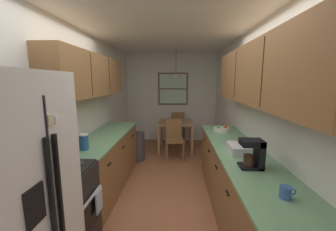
{
  "coord_description": "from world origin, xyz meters",
  "views": [
    {
      "loc": [
        0.2,
        -2.48,
        1.77
      ],
      "look_at": [
        0.01,
        1.47,
        1.11
      ],
      "focal_mm": 22.13,
      "sensor_mm": 36.0,
      "label": 1
    }
  ],
  "objects_px": {
    "refrigerator": "(1,215)",
    "microwave_over_range": "(36,91)",
    "coffee_maker": "(254,153)",
    "fruit_bowl": "(222,129)",
    "trash_bin": "(138,146)",
    "mug_by_coffeemaker": "(286,192)",
    "dining_table": "(176,126)",
    "dish_rack": "(241,149)",
    "stove_range": "(59,211)",
    "table_serving_bowl": "(180,121)",
    "dining_chair_near": "(174,137)",
    "dining_chair_far": "(177,125)",
    "storage_canister": "(84,142)"
  },
  "relations": [
    {
      "from": "mug_by_coffeemaker",
      "to": "table_serving_bowl",
      "type": "xyz_separation_m",
      "value": [
        -0.77,
        3.7,
        -0.18
      ]
    },
    {
      "from": "refrigerator",
      "to": "dining_chair_near",
      "type": "xyz_separation_m",
      "value": [
        1.06,
        3.43,
        -0.42
      ]
    },
    {
      "from": "dining_table",
      "to": "mug_by_coffeemaker",
      "type": "relative_size",
      "value": 7.19
    },
    {
      "from": "dining_table",
      "to": "dining_chair_far",
      "type": "bearing_deg",
      "value": 86.11
    },
    {
      "from": "stove_range",
      "to": "fruit_bowl",
      "type": "bearing_deg",
      "value": 41.58
    },
    {
      "from": "microwave_over_range",
      "to": "dining_table",
      "type": "bearing_deg",
      "value": 69.68
    },
    {
      "from": "storage_canister",
      "to": "dish_rack",
      "type": "xyz_separation_m",
      "value": [
        1.98,
        -0.01,
        -0.05
      ]
    },
    {
      "from": "microwave_over_range",
      "to": "mug_by_coffeemaker",
      "type": "bearing_deg",
      "value": -9.96
    },
    {
      "from": "trash_bin",
      "to": "coffee_maker",
      "type": "bearing_deg",
      "value": -55.07
    },
    {
      "from": "fruit_bowl",
      "to": "dish_rack",
      "type": "distance_m",
      "value": 1.12
    },
    {
      "from": "stove_range",
      "to": "dish_rack",
      "type": "xyz_separation_m",
      "value": [
        1.97,
        0.63,
        0.48
      ]
    },
    {
      "from": "mug_by_coffeemaker",
      "to": "dining_chair_near",
      "type": "bearing_deg",
      "value": 106.16
    },
    {
      "from": "stove_range",
      "to": "dining_chair_far",
      "type": "distance_m",
      "value": 4.2
    },
    {
      "from": "refrigerator",
      "to": "dining_table",
      "type": "distance_m",
      "value": 4.23
    },
    {
      "from": "refrigerator",
      "to": "microwave_over_range",
      "type": "bearing_deg",
      "value": 103.71
    },
    {
      "from": "dining_chair_near",
      "to": "mug_by_coffeemaker",
      "type": "relative_size",
      "value": 7.34
    },
    {
      "from": "dining_table",
      "to": "trash_bin",
      "type": "xyz_separation_m",
      "value": [
        -0.84,
        -0.8,
        -0.3
      ]
    },
    {
      "from": "dining_table",
      "to": "fruit_bowl",
      "type": "height_order",
      "value": "fruit_bowl"
    },
    {
      "from": "trash_bin",
      "to": "coffee_maker",
      "type": "relative_size",
      "value": 2.22
    },
    {
      "from": "fruit_bowl",
      "to": "dining_chair_far",
      "type": "bearing_deg",
      "value": 109.05
    },
    {
      "from": "trash_bin",
      "to": "refrigerator",
      "type": "bearing_deg",
      "value": -94.15
    },
    {
      "from": "microwave_over_range",
      "to": "dining_chair_far",
      "type": "distance_m",
      "value": 4.39
    },
    {
      "from": "dining_table",
      "to": "dish_rack",
      "type": "bearing_deg",
      "value": -73.15
    },
    {
      "from": "dining_chair_far",
      "to": "storage_canister",
      "type": "distance_m",
      "value": 3.62
    },
    {
      "from": "dining_chair_near",
      "to": "dining_chair_far",
      "type": "relative_size",
      "value": 1.0
    },
    {
      "from": "storage_canister",
      "to": "fruit_bowl",
      "type": "height_order",
      "value": "storage_canister"
    },
    {
      "from": "storage_canister",
      "to": "fruit_bowl",
      "type": "xyz_separation_m",
      "value": [
        1.97,
        1.1,
        -0.07
      ]
    },
    {
      "from": "fruit_bowl",
      "to": "microwave_over_range",
      "type": "bearing_deg",
      "value": -140.01
    },
    {
      "from": "dining_chair_near",
      "to": "stove_range",
      "type": "bearing_deg",
      "value": -112.17
    },
    {
      "from": "refrigerator",
      "to": "dining_table",
      "type": "height_order",
      "value": "refrigerator"
    },
    {
      "from": "stove_range",
      "to": "table_serving_bowl",
      "type": "relative_size",
      "value": 6.43
    },
    {
      "from": "refrigerator",
      "to": "microwave_over_range",
      "type": "distance_m",
      "value": 1.05
    },
    {
      "from": "dish_rack",
      "to": "storage_canister",
      "type": "bearing_deg",
      "value": 179.57
    },
    {
      "from": "stove_range",
      "to": "storage_canister",
      "type": "relative_size",
      "value": 5.32
    },
    {
      "from": "trash_bin",
      "to": "coffee_maker",
      "type": "height_order",
      "value": "coffee_maker"
    },
    {
      "from": "dish_rack",
      "to": "table_serving_bowl",
      "type": "distance_m",
      "value": 2.8
    },
    {
      "from": "dining_chair_far",
      "to": "fruit_bowl",
      "type": "bearing_deg",
      "value": -70.95
    },
    {
      "from": "mug_by_coffeemaker",
      "to": "dish_rack",
      "type": "height_order",
      "value": "dish_rack"
    },
    {
      "from": "refrigerator",
      "to": "microwave_over_range",
      "type": "height_order",
      "value": "microwave_over_range"
    },
    {
      "from": "refrigerator",
      "to": "storage_canister",
      "type": "relative_size",
      "value": 8.9
    },
    {
      "from": "trash_bin",
      "to": "mug_by_coffeemaker",
      "type": "height_order",
      "value": "mug_by_coffeemaker"
    },
    {
      "from": "stove_range",
      "to": "mug_by_coffeemaker",
      "type": "bearing_deg",
      "value": -10.5
    },
    {
      "from": "coffee_maker",
      "to": "mug_by_coffeemaker",
      "type": "bearing_deg",
      "value": -85.61
    },
    {
      "from": "stove_range",
      "to": "fruit_bowl",
      "type": "xyz_separation_m",
      "value": [
        1.97,
        1.75,
        0.46
      ]
    },
    {
      "from": "dining_chair_near",
      "to": "mug_by_coffeemaker",
      "type": "height_order",
      "value": "mug_by_coffeemaker"
    },
    {
      "from": "microwave_over_range",
      "to": "table_serving_bowl",
      "type": "distance_m",
      "value": 3.71
    },
    {
      "from": "trash_bin",
      "to": "dish_rack",
      "type": "relative_size",
      "value": 1.91
    },
    {
      "from": "coffee_maker",
      "to": "fruit_bowl",
      "type": "distance_m",
      "value": 1.57
    },
    {
      "from": "coffee_maker",
      "to": "mug_by_coffeemaker",
      "type": "distance_m",
      "value": 0.57
    },
    {
      "from": "dining_table",
      "to": "dish_rack",
      "type": "height_order",
      "value": "dish_rack"
    }
  ]
}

